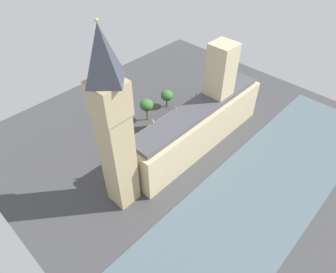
{
  "coord_description": "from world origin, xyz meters",
  "views": [
    {
      "loc": [
        -51.9,
        67.69,
        78.32
      ],
      "look_at": [
        1.0,
        12.3,
        9.51
      ],
      "focal_mm": 31.95,
      "sensor_mm": 36.0,
      "label": 1
    }
  ],
  "objects_px": {
    "car_black_leading": "(191,106)",
    "pedestrian_midblock": "(202,113)",
    "parliament_building": "(200,121)",
    "street_lamp_slot_11": "(167,100)",
    "double_decker_bus_kerbside": "(175,116)",
    "pedestrian_opposite_hall": "(214,103)",
    "double_decker_bus_corner": "(143,137)",
    "plane_tree_near_tower": "(146,105)",
    "street_lamp_slot_10": "(121,128)",
    "car_dark_green_under_trees": "(120,155)",
    "car_yellow_cab_far_end": "(158,130)",
    "car_silver_by_river_gate": "(202,97)",
    "plane_tree_trailing": "(167,96)",
    "clock_tower": "(113,126)"
  },
  "relations": [
    {
      "from": "plane_tree_near_tower",
      "to": "street_lamp_slot_11",
      "type": "height_order",
      "value": "plane_tree_near_tower"
    },
    {
      "from": "clock_tower",
      "to": "street_lamp_slot_11",
      "type": "xyz_separation_m",
      "value": [
        23.4,
        -43.94,
        -25.33
      ]
    },
    {
      "from": "double_decker_bus_kerbside",
      "to": "pedestrian_midblock",
      "type": "relative_size",
      "value": 6.88
    },
    {
      "from": "car_black_leading",
      "to": "double_decker_bus_kerbside",
      "type": "relative_size",
      "value": 0.45
    },
    {
      "from": "double_decker_bus_kerbside",
      "to": "street_lamp_slot_11",
      "type": "xyz_separation_m",
      "value": [
        8.83,
        -4.47,
        1.45
      ]
    },
    {
      "from": "pedestrian_opposite_hall",
      "to": "plane_tree_near_tower",
      "type": "bearing_deg",
      "value": -11.1
    },
    {
      "from": "car_black_leading",
      "to": "double_decker_bus_kerbside",
      "type": "xyz_separation_m",
      "value": [
        -1.14,
        11.62,
        1.75
      ]
    },
    {
      "from": "street_lamp_slot_10",
      "to": "plane_tree_trailing",
      "type": "bearing_deg",
      "value": -86.6
    },
    {
      "from": "car_silver_by_river_gate",
      "to": "street_lamp_slot_10",
      "type": "relative_size",
      "value": 0.61
    },
    {
      "from": "double_decker_bus_kerbside",
      "to": "car_silver_by_river_gate",
      "type": "bearing_deg",
      "value": -87.32
    },
    {
      "from": "plane_tree_near_tower",
      "to": "street_lamp_slot_10",
      "type": "xyz_separation_m",
      "value": [
        -0.82,
        14.43,
        -2.85
      ]
    },
    {
      "from": "double_decker_bus_kerbside",
      "to": "pedestrian_opposite_hall",
      "type": "distance_m",
      "value": 21.34
    },
    {
      "from": "clock_tower",
      "to": "plane_tree_trailing",
      "type": "xyz_separation_m",
      "value": [
        24.22,
        -44.82,
        -23.92
      ]
    },
    {
      "from": "parliament_building",
      "to": "street_lamp_slot_11",
      "type": "relative_size",
      "value": 10.47
    },
    {
      "from": "clock_tower",
      "to": "plane_tree_near_tower",
      "type": "height_order",
      "value": "clock_tower"
    },
    {
      "from": "car_dark_green_under_trees",
      "to": "street_lamp_slot_10",
      "type": "bearing_deg",
      "value": 138.08
    },
    {
      "from": "double_decker_bus_corner",
      "to": "car_dark_green_under_trees",
      "type": "distance_m",
      "value": 11.05
    },
    {
      "from": "double_decker_bus_kerbside",
      "to": "pedestrian_midblock",
      "type": "xyz_separation_m",
      "value": [
        -5.63,
        -11.22,
        -1.94
      ]
    },
    {
      "from": "plane_tree_near_tower",
      "to": "double_decker_bus_kerbside",
      "type": "bearing_deg",
      "value": -140.56
    },
    {
      "from": "pedestrian_opposite_hall",
      "to": "street_lamp_slot_10",
      "type": "relative_size",
      "value": 0.23
    },
    {
      "from": "double_decker_bus_corner",
      "to": "plane_tree_near_tower",
      "type": "height_order",
      "value": "plane_tree_near_tower"
    },
    {
      "from": "pedestrian_midblock",
      "to": "pedestrian_opposite_hall",
      "type": "xyz_separation_m",
      "value": [
        0.68,
        -9.45,
        -0.01
      ]
    },
    {
      "from": "car_dark_green_under_trees",
      "to": "plane_tree_near_tower",
      "type": "height_order",
      "value": "plane_tree_near_tower"
    },
    {
      "from": "double_decker_bus_corner",
      "to": "car_yellow_cab_far_end",
      "type": "bearing_deg",
      "value": -87.6
    },
    {
      "from": "pedestrian_midblock",
      "to": "plane_tree_near_tower",
      "type": "height_order",
      "value": "plane_tree_near_tower"
    },
    {
      "from": "car_yellow_cab_far_end",
      "to": "plane_tree_trailing",
      "type": "height_order",
      "value": "plane_tree_trailing"
    },
    {
      "from": "plane_tree_near_tower",
      "to": "car_silver_by_river_gate",
      "type": "bearing_deg",
      "value": -104.5
    },
    {
      "from": "street_lamp_slot_11",
      "to": "car_dark_green_under_trees",
      "type": "bearing_deg",
      "value": 104.41
    },
    {
      "from": "car_yellow_cab_far_end",
      "to": "car_dark_green_under_trees",
      "type": "distance_m",
      "value": 19.43
    },
    {
      "from": "car_silver_by_river_gate",
      "to": "car_black_leading",
      "type": "bearing_deg",
      "value": 94.51
    },
    {
      "from": "double_decker_bus_kerbside",
      "to": "plane_tree_near_tower",
      "type": "height_order",
      "value": "plane_tree_near_tower"
    },
    {
      "from": "car_silver_by_river_gate",
      "to": "double_decker_bus_kerbside",
      "type": "height_order",
      "value": "double_decker_bus_kerbside"
    },
    {
      "from": "car_black_leading",
      "to": "pedestrian_opposite_hall",
      "type": "distance_m",
      "value": 10.9
    },
    {
      "from": "car_black_leading",
      "to": "pedestrian_midblock",
      "type": "distance_m",
      "value": 6.78
    },
    {
      "from": "car_silver_by_river_gate",
      "to": "pedestrian_midblock",
      "type": "relative_size",
      "value": 2.62
    },
    {
      "from": "double_decker_bus_corner",
      "to": "plane_tree_near_tower",
      "type": "relative_size",
      "value": 1.07
    },
    {
      "from": "car_yellow_cab_far_end",
      "to": "plane_tree_trailing",
      "type": "bearing_deg",
      "value": 116.99
    },
    {
      "from": "car_black_leading",
      "to": "pedestrian_opposite_hall",
      "type": "height_order",
      "value": "car_black_leading"
    },
    {
      "from": "double_decker_bus_kerbside",
      "to": "plane_tree_trailing",
      "type": "bearing_deg",
      "value": -31.35
    },
    {
      "from": "clock_tower",
      "to": "plane_tree_trailing",
      "type": "distance_m",
      "value": 56.28
    },
    {
      "from": "car_yellow_cab_far_end",
      "to": "pedestrian_midblock",
      "type": "bearing_deg",
      "value": 68.66
    },
    {
      "from": "double_decker_bus_corner",
      "to": "street_lamp_slot_10",
      "type": "relative_size",
      "value": 1.59
    },
    {
      "from": "double_decker_bus_corner",
      "to": "car_dark_green_under_trees",
      "type": "xyz_separation_m",
      "value": [
        0.57,
        10.9,
        -1.74
      ]
    },
    {
      "from": "clock_tower",
      "to": "car_yellow_cab_far_end",
      "type": "bearing_deg",
      "value": -63.85
    },
    {
      "from": "double_decker_bus_corner",
      "to": "pedestrian_opposite_hall",
      "type": "height_order",
      "value": "double_decker_bus_corner"
    },
    {
      "from": "car_yellow_cab_far_end",
      "to": "street_lamp_slot_11",
      "type": "relative_size",
      "value": 0.86
    },
    {
      "from": "clock_tower",
      "to": "pedestrian_opposite_hall",
      "type": "height_order",
      "value": "clock_tower"
    },
    {
      "from": "car_black_leading",
      "to": "street_lamp_slot_10",
      "type": "relative_size",
      "value": 0.72
    },
    {
      "from": "parliament_building",
      "to": "street_lamp_slot_10",
      "type": "distance_m",
      "value": 30.41
    },
    {
      "from": "parliament_building",
      "to": "car_yellow_cab_far_end",
      "type": "height_order",
      "value": "parliament_building"
    }
  ]
}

